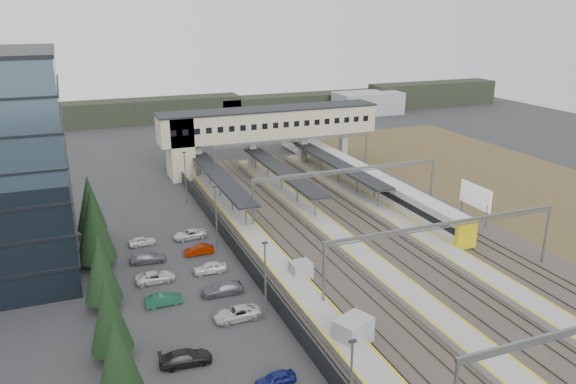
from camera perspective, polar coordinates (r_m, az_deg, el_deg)
name	(u,v)px	position (r m, az deg, el deg)	size (l,w,h in m)	color
ground	(309,271)	(63.89, 2.16, -8.07)	(220.00, 220.00, 0.00)	#2B2B2D
conifer_row	(104,281)	(53.87, -18.21, -8.56)	(4.42, 49.82, 9.50)	black
car_park	(205,305)	(56.53, -8.47, -11.31)	(10.50, 44.52, 1.28)	#A30019
lampposts	(237,242)	(60.66, -5.23, -5.11)	(0.50, 53.25, 8.07)	slate
fence	(241,255)	(65.68, -4.83, -6.39)	(0.08, 90.00, 2.00)	#26282B
relay_cabin_near	(353,332)	(50.81, 6.62, -13.97)	(3.81, 3.37, 2.63)	#939597
relay_cabin_far	(301,271)	(61.68, 1.30, -8.01)	(2.35, 2.00, 2.06)	#939597
rail_corridor	(361,241)	(71.66, 7.43, -4.94)	(34.00, 90.00, 0.92)	#38322B
canopies	(281,170)	(88.35, -0.67, 2.21)	(23.10, 30.00, 3.28)	black
footbridge	(255,127)	(101.37, -3.35, 6.60)	(40.40, 6.40, 11.20)	#BAB18D
gantries	(390,200)	(69.31, 10.34, -0.85)	(28.40, 62.28, 7.17)	slate
train	(353,173)	(94.53, 6.61, 1.97)	(2.84, 59.39, 3.58)	beige
billboard	(475,197)	(81.08, 18.50, -0.50)	(0.20, 6.20, 5.30)	slate
scrub_east	(573,208)	(93.53, 26.97, -1.42)	(34.00, 120.00, 0.06)	#46381F
treeline_far	(253,106)	(154.20, -3.53, 8.71)	(170.00, 19.00, 7.00)	black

